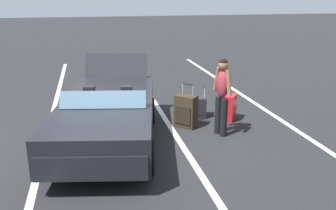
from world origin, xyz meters
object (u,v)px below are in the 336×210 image
(convertible_car, at_px, (107,120))
(suitcase_medium_bright, at_px, (230,108))
(suitcase_small_carryon, at_px, (202,107))
(suitcase_large_black, at_px, (186,111))
(traveler_person, at_px, (222,93))

(convertible_car, height_order, suitcase_medium_bright, convertible_car)
(suitcase_medium_bright, relative_size, suitcase_small_carryon, 0.82)
(suitcase_large_black, relative_size, suitcase_small_carryon, 1.32)
(suitcase_large_black, xyz_separation_m, traveler_person, (0.61, 0.61, 0.56))
(traveler_person, bearing_deg, suitcase_large_black, -60.33)
(suitcase_medium_bright, height_order, traveler_person, traveler_person)
(convertible_car, xyz_separation_m, suitcase_medium_bright, (-1.04, 2.95, -0.28))
(suitcase_medium_bright, bearing_deg, suitcase_small_carryon, -175.83)
(convertible_car, distance_m, suitcase_large_black, 2.00)
(convertible_car, height_order, suitcase_small_carryon, convertible_car)
(suitcase_large_black, distance_m, traveler_person, 1.03)
(suitcase_medium_bright, bearing_deg, traveler_person, -86.20)
(suitcase_small_carryon, bearing_deg, suitcase_large_black, 60.98)
(suitcase_large_black, bearing_deg, suitcase_medium_bright, 144.17)
(suitcase_small_carryon, xyz_separation_m, traveler_person, (1.19, 0.04, 0.68))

